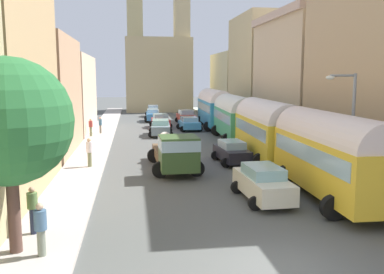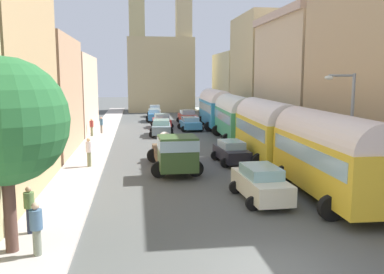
# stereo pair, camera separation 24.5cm
# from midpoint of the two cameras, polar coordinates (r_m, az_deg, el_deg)

# --- Properties ---
(ground_plane) EXTENTS (154.00, 154.00, 0.00)m
(ground_plane) POSITION_cam_midpoint_polar(r_m,az_deg,el_deg) (38.51, -1.95, -0.02)
(ground_plane) COLOR #4F514F
(sidewalk_left) EXTENTS (2.50, 70.00, 0.14)m
(sidewalk_left) POSITION_cam_midpoint_polar(r_m,az_deg,el_deg) (38.41, -12.76, -0.13)
(sidewalk_left) COLOR #B2A9A1
(sidewalk_left) RESTS_ON ground
(sidewalk_right) EXTENTS (2.50, 70.00, 0.14)m
(sidewalk_right) POSITION_cam_midpoint_polar(r_m,az_deg,el_deg) (39.92, 8.45, 0.30)
(sidewalk_right) COLOR #A5AEA4
(sidewalk_right) RESTS_ON ground
(building_left_2) EXTENTS (4.12, 10.42, 8.40)m
(building_left_2) POSITION_cam_midpoint_polar(r_m,az_deg,el_deg) (32.08, -19.85, 5.37)
(building_left_2) COLOR tan
(building_left_2) RESTS_ON ground
(building_left_3) EXTENTS (4.21, 13.79, 7.70)m
(building_left_3) POSITION_cam_midpoint_polar(r_m,az_deg,el_deg) (44.84, -16.56, 5.77)
(building_left_3) COLOR beige
(building_left_3) RESTS_ON ground
(building_right_2) EXTENTS (5.92, 12.79, 11.29)m
(building_right_2) POSITION_cam_midpoint_polar(r_m,az_deg,el_deg) (39.92, 14.53, 8.20)
(building_right_2) COLOR #C9AE88
(building_right_2) RESTS_ON ground
(building_right_3) EXTENTS (5.36, 10.99, 12.79)m
(building_right_3) POSITION_cam_midpoint_polar(r_m,az_deg,el_deg) (51.72, 9.17, 9.11)
(building_right_3) COLOR tan
(building_right_3) RESTS_ON ground
(building_right_4) EXTENTS (4.82, 12.59, 9.01)m
(building_right_4) POSITION_cam_midpoint_polar(r_m,az_deg,el_deg) (63.51, 5.58, 7.30)
(building_right_4) COLOR #C8BD8D
(building_right_4) RESTS_ON ground
(distant_church) EXTENTS (10.36, 7.31, 19.78)m
(distant_church) POSITION_cam_midpoint_polar(r_m,az_deg,el_deg) (67.76, -4.72, 9.24)
(distant_church) COLOR tan
(distant_church) RESTS_ON ground
(parked_bus_0) EXTENTS (3.30, 8.78, 3.98)m
(parked_bus_0) POSITION_cam_midpoint_polar(r_m,az_deg,el_deg) (19.72, 18.15, -1.94)
(parked_bus_0) COLOR yellow
(parked_bus_0) RESTS_ON ground
(parked_bus_1) EXTENTS (3.57, 8.94, 4.03)m
(parked_bus_1) POSITION_cam_midpoint_polar(r_m,az_deg,el_deg) (27.98, 10.03, 1.28)
(parked_bus_1) COLOR yellow
(parked_bus_1) RESTS_ON ground
(parked_bus_2) EXTENTS (3.53, 9.36, 3.94)m
(parked_bus_2) POSITION_cam_midpoint_polar(r_m,az_deg,el_deg) (36.59, 5.65, 2.94)
(parked_bus_2) COLOR #3C9B6B
(parked_bus_2) RESTS_ON ground
(parked_bus_3) EXTENTS (3.46, 9.73, 4.17)m
(parked_bus_3) POSITION_cam_midpoint_polar(r_m,az_deg,el_deg) (45.34, 2.95, 4.17)
(parked_bus_3) COLOR teal
(parked_bus_3) RESTS_ON ground
(cargo_truck_0) EXTENTS (3.06, 7.08, 2.32)m
(cargo_truck_0) POSITION_cam_midpoint_polar(r_m,az_deg,el_deg) (24.28, -2.58, -2.02)
(cargo_truck_0) COLOR #354F25
(cargo_truck_0) RESTS_ON ground
(car_0) EXTENTS (2.47, 4.45, 1.52)m
(car_0) POSITION_cam_midpoint_polar(r_m,az_deg,el_deg) (39.54, -4.51, 1.32)
(car_0) COLOR slate
(car_0) RESTS_ON ground
(car_1) EXTENTS (2.40, 3.77, 1.53)m
(car_1) POSITION_cam_midpoint_polar(r_m,az_deg,el_deg) (45.73, -4.48, 2.25)
(car_1) COLOR red
(car_1) RESTS_ON ground
(car_2) EXTENTS (2.16, 4.06, 1.56)m
(car_2) POSITION_cam_midpoint_polar(r_m,az_deg,el_deg) (52.09, -5.55, 3.00)
(car_2) COLOR #408ACD
(car_2) RESTS_ON ground
(car_3) EXTENTS (2.13, 3.63, 1.60)m
(car_3) POSITION_cam_midpoint_polar(r_m,az_deg,el_deg) (58.44, -5.49, 3.57)
(car_3) COLOR silver
(car_3) RESTS_ON ground
(car_4) EXTENTS (2.33, 4.25, 1.60)m
(car_4) POSITION_cam_midpoint_polar(r_m,az_deg,el_deg) (19.08, 9.32, -6.24)
(car_4) COLOR beige
(car_4) RESTS_ON ground
(car_5) EXTENTS (2.27, 3.97, 1.47)m
(car_5) POSITION_cam_midpoint_polar(r_m,az_deg,el_deg) (26.96, 5.21, -2.03)
(car_5) COLOR black
(car_5) RESTS_ON ground
(car_6) EXTENTS (2.50, 3.75, 1.41)m
(car_6) POSITION_cam_midpoint_polar(r_m,az_deg,el_deg) (43.20, -0.55, 1.87)
(car_6) COLOR #448FC3
(car_6) RESTS_ON ground
(car_7) EXTENTS (2.46, 3.99, 1.61)m
(car_7) POSITION_cam_midpoint_polar(r_m,az_deg,el_deg) (49.87, -0.98, 2.82)
(car_7) COLOR red
(car_7) RESTS_ON ground
(pedestrian_0) EXTENTS (0.44, 0.44, 1.72)m
(pedestrian_0) POSITION_cam_midpoint_polar(r_m,az_deg,el_deg) (40.92, -12.62, 1.68)
(pedestrian_0) COLOR #706859
(pedestrian_0) RESTS_ON ground
(pedestrian_1) EXTENTS (0.52, 0.52, 1.90)m
(pedestrian_1) POSITION_cam_midpoint_polar(r_m,az_deg,el_deg) (25.91, -14.15, -1.91)
(pedestrian_1) COLOR #727652
(pedestrian_1) RESTS_ON ground
(pedestrian_2) EXTENTS (0.54, 0.54, 1.81)m
(pedestrian_2) POSITION_cam_midpoint_polar(r_m,az_deg,el_deg) (13.71, -20.53, -11.58)
(pedestrian_2) COLOR slate
(pedestrian_2) RESTS_ON ground
(pedestrian_3) EXTENTS (0.44, 0.44, 1.81)m
(pedestrian_3) POSITION_cam_midpoint_polar(r_m,az_deg,el_deg) (15.62, -21.43, -9.15)
(pedestrian_3) COLOR #23293F
(pedestrian_3) RESTS_ON ground
(pedestrian_4) EXTENTS (0.49, 0.49, 1.75)m
(pedestrian_4) POSITION_cam_midpoint_polar(r_m,az_deg,el_deg) (39.14, -13.89, 1.36)
(pedestrian_4) COLOR #737651
(pedestrian_4) RESTS_ON ground
(streetlamp_near) EXTENTS (1.59, 0.28, 5.71)m
(streetlamp_near) POSITION_cam_midpoint_polar(r_m,az_deg,el_deg) (21.75, 20.37, 2.18)
(streetlamp_near) COLOR gray
(streetlamp_near) RESTS_ON ground
(roadside_tree_0) EXTENTS (3.88, 3.88, 6.18)m
(roadside_tree_0) POSITION_cam_midpoint_polar(r_m,az_deg,el_deg) (13.63, -24.36, 1.89)
(roadside_tree_0) COLOR brown
(roadside_tree_0) RESTS_ON ground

